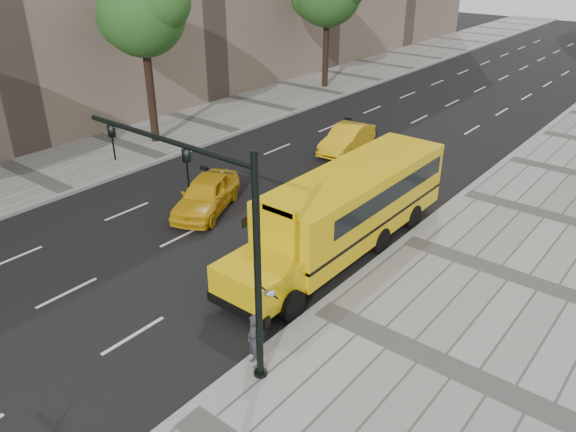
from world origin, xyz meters
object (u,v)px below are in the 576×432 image
Objects in this scene: school_bus at (351,204)px; taxi_far at (347,139)px; taxi_near at (206,194)px; tree_b at (143,12)px; traffic_signal at (214,227)px; pedestrian at (254,341)px.

school_bus is 10.50m from taxi_far.
school_bus is 6.60m from taxi_near.
tree_b is 12.40m from taxi_far.
traffic_signal is at bearing -75.76° from taxi_far.
taxi_near is at bearing 166.43° from pedestrian.
school_bus is 1.81× the size of traffic_signal.
taxi_near is at bearing 138.81° from traffic_signal.
tree_b reaches higher than taxi_near.
tree_b is 2.09× the size of taxi_near.
pedestrian is at bearing -72.40° from taxi_far.
taxi_far is at bearing 31.74° from tree_b.
taxi_far is 17.61m from pedestrian.
school_bus is 2.62× the size of taxi_near.
taxi_far is at bearing 124.00° from school_bus.
tree_b is 1.44× the size of traffic_signal.
taxi_near is at bearing -26.68° from tree_b.
pedestrian reaches higher than taxi_far.
school_bus is at bearing -63.85° from taxi_far.
pedestrian is at bearing -76.62° from school_bus.
tree_b reaches higher than taxi_far.
traffic_signal is (-1.03, -0.20, 3.15)m from pedestrian.
taxi_far is 0.67× the size of traffic_signal.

